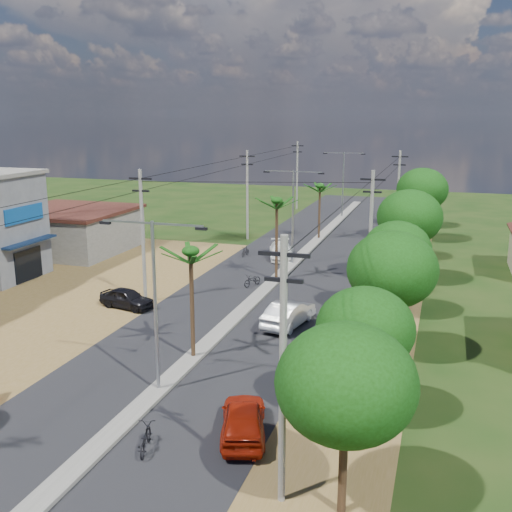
{
  "coord_description": "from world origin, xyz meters",
  "views": [
    {
      "loc": [
        11.97,
        -22.86,
        12.5
      ],
      "look_at": [
        -0.1,
        15.16,
        3.0
      ],
      "focal_mm": 42.0,
      "sensor_mm": 36.0,
      "label": 1
    }
  ],
  "objects": [
    {
      "name": "tree_east_f",
      "position": [
        9.2,
        30.0,
        3.89
      ],
      "size": [
        3.8,
        3.8,
        5.52
      ],
      "color": "black",
      "rests_on": "ground"
    },
    {
      "name": "palm_median_mid",
      "position": [
        0.0,
        20.0,
        5.9
      ],
      "size": [
        2.0,
        2.0,
        6.55
      ],
      "color": "black",
      "rests_on": "ground"
    },
    {
      "name": "utility_pole_e_a",
      "position": [
        7.5,
        -6.0,
        4.76
      ],
      "size": [
        1.6,
        0.24,
        9.0
      ],
      "color": "#605E56",
      "rests_on": "ground"
    },
    {
      "name": "tree_east_a",
      "position": [
        9.5,
        -6.0,
        4.49
      ],
      "size": [
        4.4,
        4.4,
        6.37
      ],
      "color": "black",
      "rests_on": "ground"
    },
    {
      "name": "dirt_lot_west",
      "position": [
        -15.0,
        8.0,
        0.02
      ],
      "size": [
        18.0,
        46.0,
        0.04
      ],
      "primitive_type": "cube",
      "color": "brown",
      "rests_on": "ground"
    },
    {
      "name": "tree_east_g",
      "position": [
        9.8,
        38.0,
        5.24
      ],
      "size": [
        5.0,
        5.0,
        7.38
      ],
      "color": "black",
      "rests_on": "ground"
    },
    {
      "name": "utility_pole_e_b",
      "position": [
        7.5,
        16.0,
        4.76
      ],
      "size": [
        1.6,
        0.24,
        9.0
      ],
      "color": "#605E56",
      "rests_on": "ground"
    },
    {
      "name": "dirt_shoulder_east",
      "position": [
        8.5,
        15.0,
        0.01
      ],
      "size": [
        5.0,
        90.0,
        0.03
      ],
      "primitive_type": "cube",
      "color": "brown",
      "rests_on": "ground"
    },
    {
      "name": "tree_east_d",
      "position": [
        9.4,
        14.0,
        4.34
      ],
      "size": [
        4.2,
        4.2,
        6.13
      ],
      "color": "black",
      "rests_on": "ground"
    },
    {
      "name": "utility_pole_w_d",
      "position": [
        -7.0,
        55.0,
        4.76
      ],
      "size": [
        1.6,
        0.24,
        9.0
      ],
      "color": "#605E56",
      "rests_on": "ground"
    },
    {
      "name": "tree_east_h",
      "position": [
        9.5,
        46.0,
        4.64
      ],
      "size": [
        4.4,
        4.4,
        6.52
      ],
      "color": "black",
      "rests_on": "ground"
    },
    {
      "name": "tree_east_b",
      "position": [
        9.3,
        0.0,
        4.11
      ],
      "size": [
        4.0,
        4.0,
        5.83
      ],
      "color": "black",
      "rests_on": "ground"
    },
    {
      "name": "road",
      "position": [
        0.0,
        15.0,
        0.02
      ],
      "size": [
        12.0,
        110.0,
        0.04
      ],
      "primitive_type": "cube",
      "color": "black",
      "rests_on": "ground"
    },
    {
      "name": "palm_median_near",
      "position": [
        0.0,
        4.0,
        5.54
      ],
      "size": [
        2.0,
        2.0,
        6.15
      ],
      "color": "black",
      "rests_on": "ground"
    },
    {
      "name": "tree_east_c",
      "position": [
        9.7,
        7.0,
        4.86
      ],
      "size": [
        4.6,
        4.6,
        6.83
      ],
      "color": "black",
      "rests_on": "ground"
    },
    {
      "name": "car_red_near",
      "position": [
        5.0,
        -2.55,
        0.74
      ],
      "size": [
        2.97,
        4.65,
        1.48
      ],
      "primitive_type": "imported",
      "rotation": [
        0.0,
        0.0,
        3.45
      ],
      "color": "#951A08",
      "rests_on": "ground"
    },
    {
      "name": "streetlight_near",
      "position": [
        0.0,
        0.0,
        4.79
      ],
      "size": [
        5.1,
        0.18,
        8.0
      ],
      "color": "gray",
      "rests_on": "ground"
    },
    {
      "name": "streetlight_far",
      "position": [
        0.0,
        50.0,
        4.79
      ],
      "size": [
        5.1,
        0.18,
        8.0
      ],
      "color": "gray",
      "rests_on": "ground"
    },
    {
      "name": "car_parked_dark",
      "position": [
        -7.5,
        10.41,
        0.65
      ],
      "size": [
        4.07,
        2.28,
        1.31
      ],
      "primitive_type": "imported",
      "rotation": [
        0.0,
        0.0,
        1.37
      ],
      "color": "black",
      "rests_on": "ground"
    },
    {
      "name": "palm_median_far",
      "position": [
        0.0,
        36.0,
        5.26
      ],
      "size": [
        2.0,
        2.0,
        5.85
      ],
      "color": "black",
      "rests_on": "ground"
    },
    {
      "name": "tree_east_e",
      "position": [
        9.6,
        22.0,
        5.09
      ],
      "size": [
        4.8,
        4.8,
        7.14
      ],
      "color": "black",
      "rests_on": "ground"
    },
    {
      "name": "low_shed",
      "position": [
        -21.0,
        24.0,
        1.97
      ],
      "size": [
        10.4,
        10.4,
        3.95
      ],
      "color": "#605E56",
      "rests_on": "ground"
    },
    {
      "name": "utility_pole_e_c",
      "position": [
        7.5,
        38.0,
        4.76
      ],
      "size": [
        1.6,
        0.24,
        9.0
      ],
      "color": "#605E56",
      "rests_on": "ground"
    },
    {
      "name": "moto_rider_west_b",
      "position": [
        -4.75,
        26.67,
        0.45
      ],
      "size": [
        0.56,
        1.54,
        0.91
      ],
      "primitive_type": "imported",
      "rotation": [
        0.0,
        0.0,
        -0.09
      ],
      "color": "black",
      "rests_on": "ground"
    },
    {
      "name": "car_white_far",
      "position": [
        -1.5,
        26.86,
        0.69
      ],
      "size": [
        3.3,
        5.15,
        1.39
      ],
      "primitive_type": "imported",
      "rotation": [
        0.0,
        0.0,
        0.31
      ],
      "color": "silver",
      "rests_on": "ground"
    },
    {
      "name": "moto_rider_west_a",
      "position": [
        -1.2,
        17.75,
        0.47
      ],
      "size": [
        1.24,
        1.89,
        0.94
      ],
      "primitive_type": "imported",
      "rotation": [
        0.0,
        0.0,
        -0.38
      ],
      "color": "black",
      "rests_on": "ground"
    },
    {
      "name": "median",
      "position": [
        0.0,
        18.0,
        0.09
      ],
      "size": [
        1.0,
        90.0,
        0.18
      ],
      "primitive_type": "cube",
      "color": "#605E56",
      "rests_on": "ground"
    },
    {
      "name": "ground",
      "position": [
        0.0,
        0.0,
        0.0
      ],
      "size": [
        160.0,
        160.0,
        0.0
      ],
      "primitive_type": "plane",
      "color": "black",
      "rests_on": "ground"
    },
    {
      "name": "moto_rider_east",
      "position": [
        1.77,
        -4.66,
        0.49
      ],
      "size": [
        1.16,
        1.96,
        0.97
      ],
      "primitive_type": "imported",
      "rotation": [
        0.0,
        0.0,
        3.44
      ],
      "color": "black",
      "rests_on": "ground"
    },
    {
      "name": "streetlight_mid",
      "position": [
        0.0,
        25.0,
        4.79
      ],
      "size": [
        5.1,
        0.18,
        8.0
      ],
      "color": "gray",
      "rests_on": "ground"
    },
    {
      "name": "utility_pole_w_b",
      "position": [
        -7.0,
        12.0,
        4.76
      ],
      "size": [
        1.6,
        0.24,
        9.0
      ],
      "color": "#605E56",
      "rests_on": "ground"
    },
    {
      "name": "utility_pole_w_c",
      "position": [
        -7.0,
        34.0,
        4.76
      ],
      "size": [
        1.6,
        0.24,
        9.0
      ],
      "color": "#605E56",
      "rests_on": "ground"
    },
    {
      "name": "car_silver_mid",
      "position": [
        3.51,
        10.29,
        0.77
      ],
      "size": [
        2.45,
        4.87,
        1.53
      ],
      "primitive_type": "imported",
      "rotation": [
        0.0,
        0.0,
        2.96
      ],
      "color": "#A1A5A9",
      "rests_on": "ground"
    }
  ]
}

